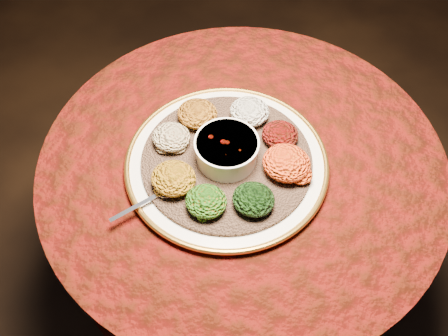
% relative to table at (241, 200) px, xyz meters
% --- Properties ---
extents(table, '(0.96, 0.96, 0.73)m').
position_rel_table_xyz_m(table, '(0.00, 0.00, 0.00)').
color(table, black).
rests_on(table, ground).
extents(platter, '(0.54, 0.54, 0.02)m').
position_rel_table_xyz_m(platter, '(-0.03, -0.03, 0.19)').
color(platter, white).
rests_on(platter, table).
extents(injera, '(0.45, 0.45, 0.01)m').
position_rel_table_xyz_m(injera, '(-0.03, -0.03, 0.20)').
color(injera, brown).
rests_on(injera, platter).
extents(stew_bowl, '(0.14, 0.14, 0.06)m').
position_rel_table_xyz_m(stew_bowl, '(-0.03, -0.03, 0.24)').
color(stew_bowl, white).
rests_on(stew_bowl, injera).
extents(spoon, '(0.09, 0.13, 0.01)m').
position_rel_table_xyz_m(spoon, '(-0.12, -0.19, 0.21)').
color(spoon, silver).
rests_on(spoon, injera).
extents(portion_ayib, '(0.09, 0.09, 0.05)m').
position_rel_table_xyz_m(portion_ayib, '(-0.03, 0.10, 0.23)').
color(portion_ayib, beige).
rests_on(portion_ayib, injera).
extents(portion_kitfo, '(0.09, 0.08, 0.04)m').
position_rel_table_xyz_m(portion_kitfo, '(0.06, 0.07, 0.23)').
color(portion_kitfo, black).
rests_on(portion_kitfo, injera).
extents(portion_tikil, '(0.11, 0.10, 0.05)m').
position_rel_table_xyz_m(portion_tikil, '(0.11, -0.01, 0.23)').
color(portion_tikil, '#B8740F').
rests_on(portion_tikil, injera).
extents(portion_gomen, '(0.09, 0.09, 0.04)m').
position_rel_table_xyz_m(portion_gomen, '(0.08, -0.12, 0.23)').
color(portion_gomen, black).
rests_on(portion_gomen, injera).
extents(portion_mixveg, '(0.09, 0.08, 0.04)m').
position_rel_table_xyz_m(portion_mixveg, '(-0.01, -0.17, 0.23)').
color(portion_mixveg, '#AA470A').
rests_on(portion_mixveg, injera).
extents(portion_kik, '(0.10, 0.09, 0.05)m').
position_rel_table_xyz_m(portion_kik, '(-0.10, -0.15, 0.23)').
color(portion_kik, '#A2630E').
rests_on(portion_kik, injera).
extents(portion_timatim, '(0.09, 0.08, 0.04)m').
position_rel_table_xyz_m(portion_timatim, '(-0.16, -0.05, 0.23)').
color(portion_timatim, maroon).
rests_on(portion_timatim, injera).
extents(portion_shiro, '(0.10, 0.09, 0.05)m').
position_rel_table_xyz_m(portion_shiro, '(-0.14, 0.04, 0.23)').
color(portion_shiro, '#A26013').
rests_on(portion_shiro, injera).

